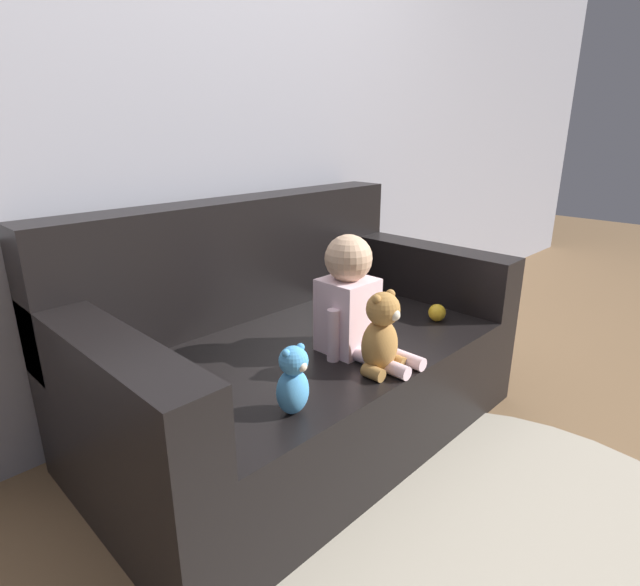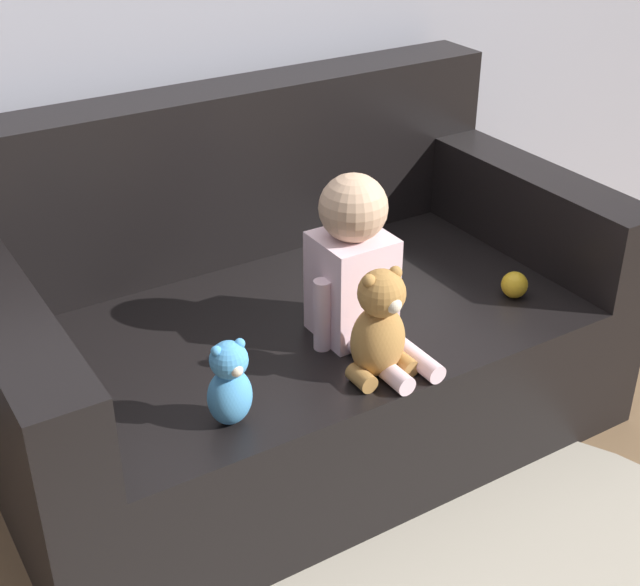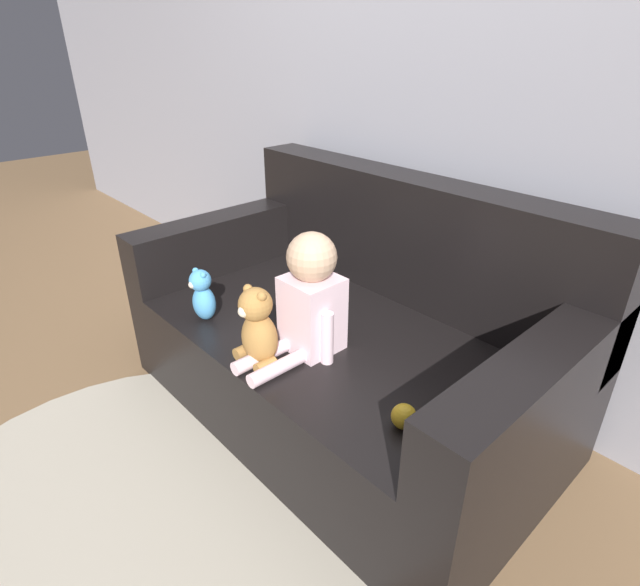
{
  "view_description": "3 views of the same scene",
  "coord_description": "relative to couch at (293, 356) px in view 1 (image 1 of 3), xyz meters",
  "views": [
    {
      "loc": [
        -1.2,
        -1.26,
        1.17
      ],
      "look_at": [
        0.09,
        -0.0,
        0.57
      ],
      "focal_mm": 28.0,
      "sensor_mm": 36.0,
      "label": 1
    },
    {
      "loc": [
        -1.02,
        -1.75,
        1.59
      ],
      "look_at": [
        -0.03,
        -0.15,
        0.52
      ],
      "focal_mm": 50.0,
      "sensor_mm": 36.0,
      "label": 2
    },
    {
      "loc": [
        1.14,
        -1.15,
        1.37
      ],
      "look_at": [
        -0.07,
        -0.04,
        0.52
      ],
      "focal_mm": 28.0,
      "sensor_mm": 36.0,
      "label": 3
    }
  ],
  "objects": [
    {
      "name": "ground_plane",
      "position": [
        0.0,
        -0.07,
        -0.31
      ],
      "size": [
        12.0,
        12.0,
        0.0
      ],
      "primitive_type": "plane",
      "color": "brown"
    },
    {
      "name": "wall_back",
      "position": [
        0.0,
        0.49,
        0.99
      ],
      "size": [
        8.0,
        0.05,
        2.6
      ],
      "color": "#93939E",
      "rests_on": "ground_plane"
    },
    {
      "name": "couch",
      "position": [
        0.0,
        0.0,
        0.0
      ],
      "size": [
        1.65,
        0.94,
        0.9
      ],
      "color": "black",
      "rests_on": "ground_plane"
    },
    {
      "name": "person_baby",
      "position": [
        0.04,
        -0.26,
        0.29
      ],
      "size": [
        0.24,
        0.38,
        0.42
      ],
      "color": "silver",
      "rests_on": "couch"
    },
    {
      "name": "teddy_bear_brown",
      "position": [
        -0.01,
        -0.43,
        0.22
      ],
      "size": [
        0.16,
        0.13,
        0.28
      ],
      "color": "#AD7A3D",
      "rests_on": "couch"
    },
    {
      "name": "plush_toy_side",
      "position": [
        -0.38,
        -0.42,
        0.2
      ],
      "size": [
        0.1,
        0.09,
        0.21
      ],
      "color": "#4C9EDB",
      "rests_on": "couch"
    },
    {
      "name": "toy_ball",
      "position": [
        0.51,
        -0.33,
        0.13
      ],
      "size": [
        0.07,
        0.07,
        0.07
      ],
      "color": "gold",
      "rests_on": "couch"
    },
    {
      "name": "floor_rug",
      "position": [
        -0.06,
        -0.93,
        -0.3
      ],
      "size": [
        1.57,
        1.57,
        0.01
      ],
      "color": "#B2A893",
      "rests_on": "ground_plane"
    }
  ]
}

